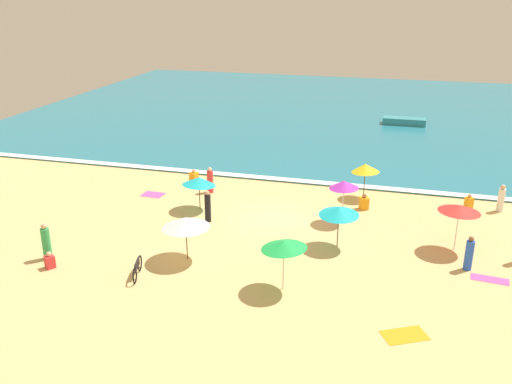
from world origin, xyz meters
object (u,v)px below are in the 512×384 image
object	(u,v)px
beach_umbrella_3	(186,222)
beach_umbrella_2	(199,181)
beach_umbrella_4	(344,185)
beach_umbrella_1	(339,211)
beachgoer_9	(46,242)
beachgoer_2	(469,202)
beachgoer_3	(210,181)
beachgoer_10	(501,199)
beachgoer_8	(208,207)
beach_umbrella_0	(460,209)
beach_umbrella_5	(284,245)
beachgoer_0	(194,176)
beach_umbrella_6	(365,168)
beachgoer_4	(50,261)
beachgoer_11	(364,202)
beachgoer_5	(469,254)
parked_bicycle	(137,268)
small_boat_0	(404,121)

from	to	relation	value
beach_umbrella_3	beach_umbrella_2	bearing A→B (deg)	105.21
beach_umbrella_2	beach_umbrella_4	distance (m)	7.98
beach_umbrella_1	beachgoer_9	size ratio (longest dim) A/B	1.33
beach_umbrella_2	beachgoer_2	xyz separation A→B (m)	(14.67, 4.26, -1.32)
beach_umbrella_1	beachgoer_3	size ratio (longest dim) A/B	1.48
beachgoer_9	beachgoer_10	distance (m)	23.96
beachgoer_8	beach_umbrella_3	bearing A→B (deg)	-82.71
beach_umbrella_0	beachgoer_10	size ratio (longest dim) A/B	1.75
beach_umbrella_5	beachgoer_0	size ratio (longest dim) A/B	2.74
beach_umbrella_6	beachgoer_4	bearing A→B (deg)	-135.56
beachgoer_2	beachgoer_10	xyz separation A→B (m)	(1.63, -0.14, 0.38)
beach_umbrella_4	beachgoer_11	world-z (taller)	beach_umbrella_4
beachgoer_2	beachgoer_3	world-z (taller)	beachgoer_3
beach_umbrella_0	beachgoer_8	xyz separation A→B (m)	(-12.51, 0.08, -1.30)
beachgoer_4	beachgoer_5	world-z (taller)	beachgoer_5
beachgoer_3	beachgoer_9	size ratio (longest dim) A/B	0.90
beach_umbrella_1	beach_umbrella_3	distance (m)	7.23
beach_umbrella_0	beachgoer_3	xyz separation A→B (m)	(-13.90, 4.30, -1.39)
beach_umbrella_0	beachgoer_9	size ratio (longest dim) A/B	1.55
beach_umbrella_3	parked_bicycle	bearing A→B (deg)	-125.81
beach_umbrella_2	beach_umbrella_6	world-z (taller)	beach_umbrella_6
beachgoer_0	beachgoer_3	xyz separation A→B (m)	(1.69, -1.61, 0.40)
small_boat_0	beach_umbrella_6	bearing A→B (deg)	-95.79
beach_umbrella_0	beach_umbrella_6	size ratio (longest dim) A/B	1.28
beachgoer_4	beach_umbrella_2	bearing A→B (deg)	64.15
parked_bicycle	small_boat_0	bearing A→B (deg)	71.36
parked_bicycle	beachgoer_4	xyz separation A→B (m)	(-4.12, -0.35, -0.05)
beach_umbrella_0	beachgoer_9	distance (m)	19.17
beach_umbrella_0	beachgoer_4	bearing A→B (deg)	-159.21
beach_umbrella_3	beachgoer_10	world-z (taller)	beach_umbrella_3
beach_umbrella_6	small_boat_0	size ratio (longest dim) A/B	0.57
parked_bicycle	beachgoer_2	distance (m)	18.99
parked_bicycle	beachgoer_11	world-z (taller)	beachgoer_11
beachgoer_2	beachgoer_4	size ratio (longest dim) A/B	1.03
beach_umbrella_3	beachgoer_4	bearing A→B (deg)	-156.74
beachgoer_3	beachgoer_9	xyz separation A→B (m)	(-4.28, -10.24, 0.09)
beach_umbrella_3	beach_umbrella_6	world-z (taller)	beach_umbrella_6
beachgoer_11	small_boat_0	xyz separation A→B (m)	(1.78, 21.06, 0.01)
beach_umbrella_3	beachgoer_3	size ratio (longest dim) A/B	1.68
beachgoer_5	beachgoer_10	bearing A→B (deg)	73.21
beach_umbrella_6	beachgoer_0	bearing A→B (deg)	179.70
beach_umbrella_2	beach_umbrella_6	distance (m)	9.73
beach_umbrella_0	beachgoer_8	world-z (taller)	beach_umbrella_0
beach_umbrella_0	beach_umbrella_3	world-z (taller)	beach_umbrella_0
beach_umbrella_1	small_boat_0	world-z (taller)	beach_umbrella_1
beach_umbrella_4	small_boat_0	xyz separation A→B (m)	(2.75, 23.19, -1.71)
beach_umbrella_3	small_boat_0	size ratio (longest dim) A/B	0.72
beach_umbrella_5	beach_umbrella_6	bearing A→B (deg)	78.68
beachgoer_2	beachgoer_8	size ratio (longest dim) A/B	0.47
beachgoer_2	beachgoer_9	bearing A→B (deg)	-148.54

